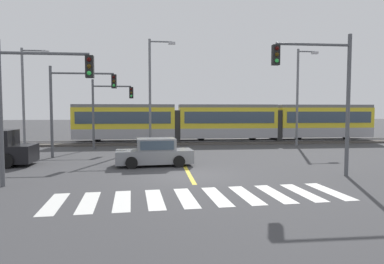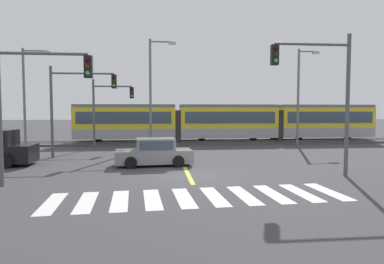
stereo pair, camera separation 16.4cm
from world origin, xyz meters
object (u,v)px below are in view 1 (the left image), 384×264
(traffic_light_far_left, at_px, (107,104))
(street_lamp_east, at_px, (299,91))
(street_lamp_centre, at_px, (152,87))
(street_lamp_west, at_px, (26,91))
(light_rail_tram, at_px, (227,121))
(sedan_crossing, at_px, (155,153))
(traffic_light_mid_left, at_px, (74,97))
(traffic_light_near_left, at_px, (33,91))
(traffic_light_near_right, at_px, (324,84))

(traffic_light_far_left, xyz_separation_m, street_lamp_east, (16.24, 0.87, 1.13))
(street_lamp_centre, bearing_deg, street_lamp_west, 176.88)
(light_rail_tram, bearing_deg, traffic_light_far_left, -159.63)
(sedan_crossing, xyz_separation_m, traffic_light_mid_left, (-5.15, 3.96, 3.24))
(light_rail_tram, relative_size, street_lamp_west, 3.49)
(sedan_crossing, height_order, street_lamp_centre, street_lamp_centre)
(street_lamp_centre, bearing_deg, sedan_crossing, -89.08)
(light_rail_tram, bearing_deg, sedan_crossing, -118.20)
(traffic_light_mid_left, xyz_separation_m, traffic_light_near_left, (0.33, -8.58, -0.10))
(traffic_light_mid_left, height_order, street_lamp_centre, street_lamp_centre)
(light_rail_tram, distance_m, street_lamp_centre, 8.32)
(traffic_light_near_left, bearing_deg, street_lamp_east, 39.46)
(sedan_crossing, height_order, traffic_light_mid_left, traffic_light_mid_left)
(sedan_crossing, xyz_separation_m, street_lamp_west, (-10.20, 9.78, 3.88))
(light_rail_tram, distance_m, traffic_light_near_right, 16.88)
(traffic_light_near_right, relative_size, street_lamp_east, 0.78)
(traffic_light_mid_left, distance_m, street_lamp_east, 18.61)
(traffic_light_near_left, distance_m, street_lamp_east, 22.51)
(traffic_light_far_left, bearing_deg, street_lamp_centre, 6.86)
(traffic_light_near_left, xyz_separation_m, street_lamp_centre, (4.67, 13.85, 1.16))
(street_lamp_centre, bearing_deg, light_rail_tram, 26.53)
(traffic_light_far_left, bearing_deg, traffic_light_near_left, -94.81)
(light_rail_tram, distance_m, traffic_light_near_left, 20.94)
(traffic_light_near_right, distance_m, traffic_light_far_left, 17.18)
(sedan_crossing, height_order, traffic_light_near_right, traffic_light_near_right)
(sedan_crossing, relative_size, street_lamp_centre, 0.49)
(traffic_light_far_left, bearing_deg, street_lamp_east, 3.07)
(traffic_light_mid_left, relative_size, street_lamp_east, 0.71)
(light_rail_tram, bearing_deg, street_lamp_east, -27.83)
(traffic_light_mid_left, bearing_deg, street_lamp_west, 131.00)
(street_lamp_west, distance_m, street_lamp_centre, 10.08)
(traffic_light_far_left, bearing_deg, traffic_light_mid_left, -106.76)
(traffic_light_near_left, relative_size, street_lamp_centre, 0.66)
(sedan_crossing, relative_size, street_lamp_east, 0.52)
(traffic_light_near_right, relative_size, street_lamp_west, 0.82)
(traffic_light_near_right, bearing_deg, street_lamp_centre, 120.74)
(light_rail_tram, xyz_separation_m, street_lamp_west, (-17.01, -2.92, 2.54))
(street_lamp_west, xyz_separation_m, street_lamp_centre, (10.05, -0.55, 0.41))
(traffic_light_near_right, bearing_deg, street_lamp_east, 70.59)
(traffic_light_near_left, distance_m, street_lamp_west, 15.39)
(street_lamp_west, distance_m, street_lamp_east, 22.75)
(sedan_crossing, bearing_deg, traffic_light_near_right, -27.43)
(traffic_light_mid_left, relative_size, traffic_light_near_right, 0.90)
(traffic_light_near_right, relative_size, traffic_light_near_left, 1.12)
(street_lamp_centre, bearing_deg, traffic_light_mid_left, -133.52)
(light_rail_tram, xyz_separation_m, traffic_light_near_left, (-11.63, -17.32, 1.79))
(street_lamp_west, relative_size, street_lamp_centre, 0.91)
(traffic_light_near_right, xyz_separation_m, street_lamp_centre, (-7.87, 13.24, 0.72))
(traffic_light_mid_left, xyz_separation_m, street_lamp_west, (-5.05, 5.81, 0.65))
(street_lamp_west, bearing_deg, light_rail_tram, 9.75)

